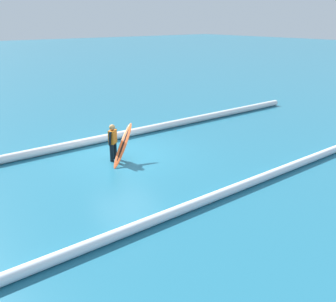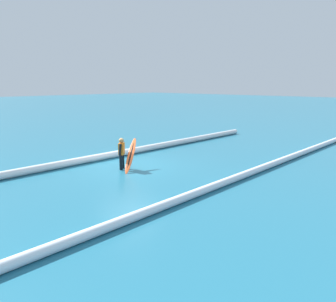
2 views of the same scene
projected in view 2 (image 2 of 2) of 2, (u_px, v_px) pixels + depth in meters
name	position (u px, v px, depth m)	size (l,w,h in m)	color
ground_plane	(130.00, 166.00, 14.83)	(168.70, 168.70, 0.00)	#216984
surfer	(122.00, 152.00, 14.08)	(0.44, 0.45, 1.37)	black
surfboard	(131.00, 155.00, 14.06)	(1.46, 1.11, 1.28)	#E55926
wave_crest_foreground	(112.00, 155.00, 16.34)	(0.33, 0.33, 22.41)	white
wave_crest_midground	(249.00, 173.00, 13.10)	(0.27, 0.27, 22.92)	white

